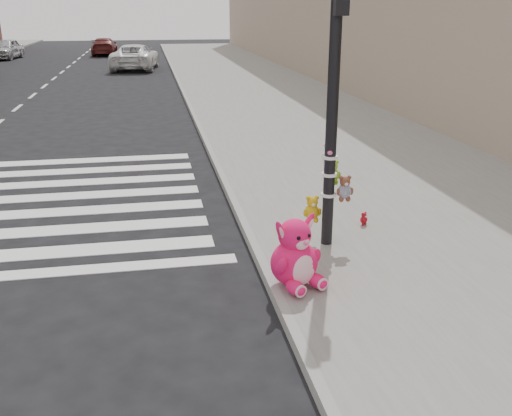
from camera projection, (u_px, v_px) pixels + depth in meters
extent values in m
plane|color=black|center=(149.00, 334.00, 6.32)|extent=(120.00, 120.00, 0.00)
cube|color=slate|center=(322.00, 130.00, 16.43)|extent=(7.00, 80.00, 0.14)
cube|color=gray|center=(202.00, 134.00, 15.83)|extent=(0.12, 80.00, 0.15)
cylinder|color=black|center=(332.00, 107.00, 7.72)|extent=(0.16, 0.16, 4.00)
cylinder|color=white|center=(328.00, 195.00, 8.14)|extent=(0.22, 0.22, 0.04)
cylinder|color=white|center=(329.00, 174.00, 8.04)|extent=(0.22, 0.22, 0.04)
cylinder|color=white|center=(330.00, 157.00, 7.95)|extent=(0.22, 0.22, 0.04)
ellipsoid|color=#FF1562|center=(295.00, 290.00, 6.82)|extent=(0.30, 0.36, 0.17)
ellipsoid|color=#FF1562|center=(317.00, 283.00, 6.99)|extent=(0.30, 0.36, 0.17)
ellipsoid|color=#FF1562|center=(294.00, 263.00, 7.04)|extent=(0.74, 0.69, 0.59)
ellipsoid|color=#F9BFD1|center=(304.00, 270.00, 6.89)|extent=(0.35, 0.23, 0.39)
sphere|color=#FF1562|center=(295.00, 235.00, 6.92)|extent=(0.53, 0.53, 0.41)
ellipsoid|color=#FF1562|center=(281.00, 233.00, 6.82)|extent=(0.29, 0.18, 0.41)
ellipsoid|color=#FF1562|center=(306.00, 227.00, 7.01)|extent=(0.29, 0.18, 0.41)
imported|color=white|center=(135.00, 57.00, 32.64)|extent=(2.89, 5.29, 1.40)
imported|color=#581A19|center=(104.00, 46.00, 42.38)|extent=(1.76, 4.30, 1.25)
imported|color=silver|center=(5.00, 49.00, 39.18)|extent=(2.06, 4.17, 1.37)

